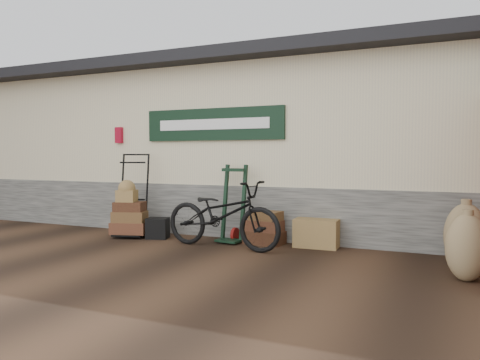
% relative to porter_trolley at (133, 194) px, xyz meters
% --- Properties ---
extents(ground, '(80.00, 80.00, 0.00)m').
position_rel_porter_trolley_xyz_m(ground, '(1.65, -0.50, -0.74)').
color(ground, black).
rests_on(ground, ground).
extents(station_building, '(14.40, 4.10, 3.20)m').
position_rel_porter_trolley_xyz_m(station_building, '(1.64, 2.24, 0.88)').
color(station_building, '#4C4C47').
rests_on(station_building, ground).
extents(porter_trolley, '(0.87, 0.75, 1.48)m').
position_rel_porter_trolley_xyz_m(porter_trolley, '(0.00, 0.00, 0.00)').
color(porter_trolley, black).
rests_on(porter_trolley, ground).
extents(green_barrow, '(0.49, 0.43, 1.26)m').
position_rel_porter_trolley_xyz_m(green_barrow, '(1.86, 0.18, -0.11)').
color(green_barrow, black).
rests_on(green_barrow, ground).
extents(suitcase_stack, '(0.65, 0.45, 0.54)m').
position_rel_porter_trolley_xyz_m(suitcase_stack, '(2.39, 0.23, -0.47)').
color(suitcase_stack, '#391A12').
rests_on(suitcase_stack, ground).
extents(wicker_hamper, '(0.68, 0.46, 0.44)m').
position_rel_porter_trolley_xyz_m(wicker_hamper, '(3.22, 0.35, -0.52)').
color(wicker_hamper, brown).
rests_on(wicker_hamper, ground).
extents(black_trunk, '(0.43, 0.39, 0.35)m').
position_rel_porter_trolley_xyz_m(black_trunk, '(0.54, -0.04, -0.56)').
color(black_trunk, black).
rests_on(black_trunk, ground).
extents(bicycle, '(0.89, 2.05, 1.15)m').
position_rel_porter_trolley_xyz_m(bicycle, '(1.93, -0.35, -0.16)').
color(bicycle, black).
rests_on(bicycle, ground).
extents(burlap_sack_left, '(0.52, 0.44, 0.82)m').
position_rel_porter_trolley_xyz_m(burlap_sack_left, '(5.27, -0.25, -0.33)').
color(burlap_sack_left, '#93754F').
rests_on(burlap_sack_left, ground).
extents(burlap_sack_right, '(0.59, 0.55, 0.76)m').
position_rel_porter_trolley_xyz_m(burlap_sack_right, '(5.28, -0.90, -0.36)').
color(burlap_sack_right, '#93754F').
rests_on(burlap_sack_right, ground).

